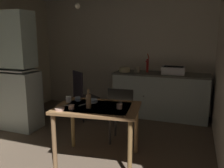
{
  "coord_description": "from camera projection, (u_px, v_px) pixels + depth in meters",
  "views": [
    {
      "loc": [
        1.6,
        -3.34,
        1.68
      ],
      "look_at": [
        0.35,
        0.11,
        0.92
      ],
      "focal_mm": 37.81,
      "sensor_mm": 36.0,
      "label": 1
    }
  ],
  "objects": [
    {
      "name": "soup_bowl_small",
      "position": [
        92.0,
        101.0,
        3.27
      ],
      "size": [
        0.15,
        0.15,
        0.04
      ],
      "primitive_type": "cylinder",
      "color": "#9EB2C6",
      "rests_on": "dining_table"
    },
    {
      "name": "mixing_bowl_counter",
      "position": [
        125.0,
        70.0,
        4.99
      ],
      "size": [
        0.23,
        0.23,
        0.09
      ],
      "primitive_type": "cylinder",
      "color": "beige",
      "rests_on": "counter_cabinet"
    },
    {
      "name": "mug_tall",
      "position": [
        119.0,
        106.0,
        2.98
      ],
      "size": [
        0.07,
        0.07,
        0.06
      ],
      "primitive_type": "cylinder",
      "color": "tan",
      "rests_on": "dining_table"
    },
    {
      "name": "dining_table",
      "position": [
        97.0,
        114.0,
        3.11
      ],
      "size": [
        1.17,
        0.88,
        0.76
      ],
      "color": "brown",
      "rests_on": "ground"
    },
    {
      "name": "stoneware_crock",
      "position": [
        137.0,
        70.0,
        4.93
      ],
      "size": [
        0.11,
        0.11,
        0.11
      ],
      "primitive_type": "cylinder",
      "color": "beige",
      "rests_on": "counter_cabinet"
    },
    {
      "name": "teacup_cream",
      "position": [
        69.0,
        99.0,
        3.28
      ],
      "size": [
        0.08,
        0.08,
        0.08
      ],
      "primitive_type": "cylinder",
      "color": "white",
      "rests_on": "dining_table"
    },
    {
      "name": "chair_far_side",
      "position": [
        122.0,
        114.0,
        3.65
      ],
      "size": [
        0.43,
        0.43,
        0.9
      ],
      "color": "#292622",
      "rests_on": "ground"
    },
    {
      "name": "ground_plane",
      "position": [
        90.0,
        137.0,
        3.95
      ],
      "size": [
        4.9,
        4.9,
        0.0
      ],
      "primitive_type": "plane",
      "color": "brown"
    },
    {
      "name": "sink_basin",
      "position": [
        173.0,
        70.0,
        4.7
      ],
      "size": [
        0.44,
        0.34,
        0.15
      ],
      "color": "white",
      "rests_on": "counter_cabinet"
    },
    {
      "name": "hand_pump",
      "position": [
        147.0,
        64.0,
        4.9
      ],
      "size": [
        0.05,
        0.27,
        0.39
      ],
      "color": "#B21E19",
      "rests_on": "counter_cabinet"
    },
    {
      "name": "teacup_mint",
      "position": [
        71.0,
        107.0,
        2.95
      ],
      "size": [
        0.07,
        0.07,
        0.06
      ],
      "primitive_type": "cylinder",
      "color": "tan",
      "rests_on": "dining_table"
    },
    {
      "name": "hutch_cabinet",
      "position": [
        13.0,
        75.0,
        4.2
      ],
      "size": [
        0.91,
        0.46,
        2.08
      ],
      "color": "#A7B0A6",
      "rests_on": "ground"
    },
    {
      "name": "glass_bottle",
      "position": [
        88.0,
        101.0,
        2.99
      ],
      "size": [
        0.07,
        0.07,
        0.25
      ],
      "color": "olive",
      "rests_on": "dining_table"
    },
    {
      "name": "pendant_bulb",
      "position": [
        77.0,
        6.0,
        3.49
      ],
      "size": [
        0.08,
        0.08,
        0.08
      ],
      "primitive_type": "sphere",
      "color": "#F9EFCC"
    },
    {
      "name": "teaspoon_near_bowl",
      "position": [
        83.0,
        105.0,
        3.15
      ],
      "size": [
        0.06,
        0.14,
        0.0
      ],
      "primitive_type": "cube",
      "rotation": [
        0.0,
        0.0,
        1.26
      ],
      "color": "beige",
      "rests_on": "dining_table"
    },
    {
      "name": "wall_back",
      "position": [
        123.0,
        55.0,
        5.38
      ],
      "size": [
        4.0,
        0.1,
        2.48
      ],
      "primitive_type": "cube",
      "color": "beige",
      "rests_on": "ground"
    },
    {
      "name": "chair_by_counter",
      "position": [
        83.0,
        94.0,
        4.72
      ],
      "size": [
        0.56,
        0.56,
        0.99
      ],
      "color": "black",
      "rests_on": "ground"
    },
    {
      "name": "table_knife",
      "position": [
        121.0,
        103.0,
        3.24
      ],
      "size": [
        0.1,
        0.19,
        0.0
      ],
      "primitive_type": "cube",
      "rotation": [
        0.0,
        0.0,
        2.02
      ],
      "color": "silver",
      "rests_on": "dining_table"
    },
    {
      "name": "teaspoon_by_cup",
      "position": [
        69.0,
        105.0,
        3.12
      ],
      "size": [
        0.14,
        0.06,
        0.0
      ],
      "primitive_type": "cube",
      "rotation": [
        0.0,
        0.0,
        0.28
      ],
      "color": "beige",
      "rests_on": "dining_table"
    },
    {
      "name": "mug_dark",
      "position": [
        78.0,
        99.0,
        3.34
      ],
      "size": [
        0.08,
        0.08,
        0.06
      ],
      "primitive_type": "cylinder",
      "color": "#9EB2C6",
      "rests_on": "dining_table"
    },
    {
      "name": "serving_bowl_wide",
      "position": [
        60.0,
        109.0,
        2.92
      ],
      "size": [
        0.12,
        0.12,
        0.03
      ],
      "primitive_type": "cylinder",
      "color": "tan",
      "rests_on": "dining_table"
    },
    {
      "name": "counter_cabinet",
      "position": [
        160.0,
        95.0,
        4.89
      ],
      "size": [
        1.92,
        0.64,
        0.92
      ],
      "color": "#A7B0A6",
      "rests_on": "ground"
    }
  ]
}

